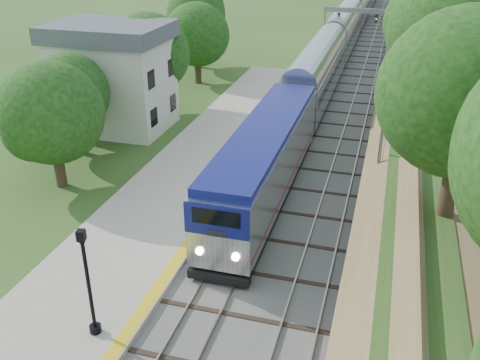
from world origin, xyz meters
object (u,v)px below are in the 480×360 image
(station_building, at_px, (113,76))
(signal_farside, at_px, (382,134))
(signal_gantry, at_px, (362,22))
(lamppost_far, at_px, (89,289))
(train, at_px, (342,35))

(station_building, xyz_separation_m, signal_farside, (20.20, -7.06, 0.09))
(signal_farside, bearing_deg, signal_gantry, 96.64)
(station_building, distance_m, lamppost_far, 24.16)
(station_building, relative_size, signal_gantry, 1.02)
(station_building, height_order, lamppost_far, station_building)
(station_building, relative_size, train, 0.09)
(lamppost_far, relative_size, signal_farside, 0.69)
(train, bearing_deg, lamppost_far, -93.88)
(signal_farside, bearing_deg, station_building, 160.73)
(signal_gantry, height_order, train, signal_gantry)
(station_building, distance_m, signal_farside, 21.40)
(station_building, xyz_separation_m, lamppost_far, (10.46, -21.72, -1.65))
(station_building, bearing_deg, train, 65.33)
(station_building, distance_m, signal_gantry, 29.94)
(signal_gantry, bearing_deg, signal_farside, -83.36)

